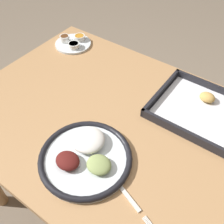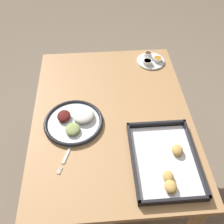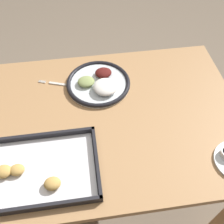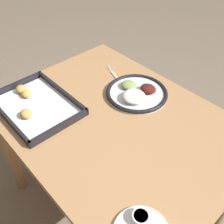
{
  "view_description": "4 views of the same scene",
  "coord_description": "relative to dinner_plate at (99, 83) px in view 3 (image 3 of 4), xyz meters",
  "views": [
    {
      "loc": [
        0.39,
        -0.52,
        1.45
      ],
      "look_at": [
        0.02,
        0.0,
        0.76
      ],
      "focal_mm": 42.0,
      "sensor_mm": 36.0,
      "label": 1
    },
    {
      "loc": [
        0.9,
        -0.07,
        1.75
      ],
      "look_at": [
        0.02,
        0.0,
        0.76
      ],
      "focal_mm": 42.0,
      "sensor_mm": 36.0,
      "label": 2
    },
    {
      "loc": [
        0.11,
        0.67,
        1.61
      ],
      "look_at": [
        0.02,
        0.0,
        0.76
      ],
      "focal_mm": 42.0,
      "sensor_mm": 36.0,
      "label": 3
    },
    {
      "loc": [
        -0.6,
        0.57,
        1.52
      ],
      "look_at": [
        0.02,
        0.0,
        0.76
      ],
      "focal_mm": 42.0,
      "sensor_mm": 36.0,
      "label": 4
    }
  ],
  "objects": [
    {
      "name": "fork",
      "position": [
        0.18,
        -0.03,
        -0.01
      ],
      "size": [
        0.19,
        0.07,
        0.0
      ],
      "rotation": [
        0.0,
        0.0,
        -0.33
      ],
      "color": "silver",
      "rests_on": "dining_table"
    },
    {
      "name": "ground_plane",
      "position": [
        -0.05,
        0.19,
        -0.74
      ],
      "size": [
        8.0,
        8.0,
        0.0
      ],
      "primitive_type": "plane",
      "color": "#7A6B59"
    },
    {
      "name": "dining_table",
      "position": [
        -0.05,
        0.19,
        -0.13
      ],
      "size": [
        1.09,
        0.82,
        0.73
      ],
      "color": "#AD7F51",
      "rests_on": "ground_plane"
    },
    {
      "name": "dinner_plate",
      "position": [
        0.0,
        0.0,
        0.0
      ],
      "size": [
        0.3,
        0.3,
        0.05
      ],
      "color": "silver",
      "rests_on": "dining_table"
    },
    {
      "name": "baking_tray",
      "position": [
        0.26,
        0.41,
        -0.0
      ],
      "size": [
        0.4,
        0.29,
        0.04
      ],
      "color": "black",
      "rests_on": "dining_table"
    }
  ]
}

